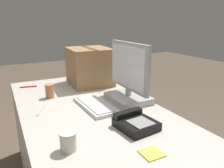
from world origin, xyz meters
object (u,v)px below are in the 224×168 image
Objects in this scene: paper_cup_right at (68,141)px; monitor at (128,80)px; keyboard at (95,105)px; pen_marker at (28,87)px; desk_phone at (135,123)px; paper_cup_left at (50,91)px; sticky_note_pad at (151,153)px; spoon at (40,113)px; cardboard_box at (90,66)px.

monitor is at bearing 125.97° from paper_cup_right.
keyboard is 0.78m from pen_marker.
monitor is 0.44m from desk_phone.
paper_cup_left is (-0.33, -0.23, 0.04)m from keyboard.
pen_marker is (-0.70, -0.35, -0.01)m from keyboard.
pen_marker reaches higher than sticky_note_pad.
spoon is 0.63m from pen_marker.
pen_marker is (-0.15, -0.54, -0.16)m from cardboard_box.
desk_phone is at bearing 163.49° from sticky_note_pad.
cardboard_box is (-0.48, 0.54, 0.17)m from spoon.
pen_marker is at bearing -162.39° from paper_cup_left.
pen_marker is at bearing -178.11° from paper_cup_right.
sticky_note_pad is at bearing -22.24° from monitor.
cardboard_box is (-0.22, 0.42, 0.11)m from paper_cup_left.
spoon is (-0.07, -0.36, -0.01)m from keyboard.
desk_phone is 0.26m from sticky_note_pad.
monitor is 5.07× the size of paper_cup_right.
desk_phone is 2.45× the size of paper_cup_right.
keyboard is at bearing -179.05° from sticky_note_pad.
cardboard_box is at bearing 117.23° from paper_cup_left.
cardboard_box is at bearing 167.53° from desk_phone.
desk_phone reaches higher than keyboard.
spoon is at bearing -152.16° from sticky_note_pad.
keyboard is 0.60m from cardboard_box.
pen_marker is (-1.09, -0.43, -0.02)m from desk_phone.
desk_phone is 0.79m from paper_cup_left.
paper_cup_right is 0.62× the size of spoon.
desk_phone is at bearing -25.76° from monitor.
paper_cup_left is 1.14× the size of sticky_note_pad.
desk_phone is 1.17m from pen_marker.
keyboard reaches higher than sticky_note_pad.
cardboard_box is (-0.98, 0.50, 0.12)m from paper_cup_right.
pen_marker is at bearing -139.24° from monitor.
paper_cup_left reaches higher than pen_marker.
cardboard_box is (-0.56, -0.08, 0.01)m from monitor.
monitor is 0.57m from cardboard_box.
cardboard_box is at bearing -172.03° from monitor.
desk_phone is (0.39, 0.08, 0.02)m from keyboard.
keyboard is 0.41m from paper_cup_left.
paper_cup_right is 1.13m from pen_marker.
monitor is 1.15× the size of keyboard.
monitor is 0.95m from pen_marker.
cardboard_box is at bearing 153.07° from paper_cup_right.
sticky_note_pad is at bearing -22.76° from desk_phone.
keyboard is at bearing 109.39° from spoon.
monitor is at bearing 147.99° from desk_phone.
monitor reaches higher than paper_cup_left.
paper_cup_right is at bearing 35.51° from spoon.
paper_cup_right reaches higher than sticky_note_pad.
keyboard is at bearing 143.97° from paper_cup_right.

